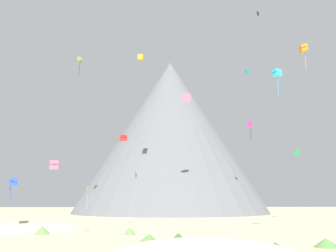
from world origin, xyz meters
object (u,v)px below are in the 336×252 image
(kite_blue_low, at_px, (14,182))
(bush_low_patch, at_px, (275,246))
(kite_cyan_mid, at_px, (277,73))
(kite_violet_low, at_px, (136,175))
(kite_rainbow_low, at_px, (54,165))
(kite_magenta_mid, at_px, (250,126))
(kite_gold_high, at_px, (141,57))
(kite_green_low, at_px, (297,152))
(kite_lime_high, at_px, (80,59))
(bush_near_left, at_px, (42,230))
(kite_teal_high, at_px, (247,71))
(bush_far_left, at_px, (178,238))
(bush_ridge_crest, at_px, (326,243))
(kite_red_mid, at_px, (123,138))
(kite_pink_high, at_px, (186,98))
(rock_massif, at_px, (171,140))
(bush_far_right, at_px, (130,231))
(kite_yellow_low, at_px, (87,190))
(kite_orange_high, at_px, (303,49))
(kite_black_high, at_px, (258,14))
(bush_near_right, at_px, (149,238))

(kite_blue_low, bearing_deg, bush_low_patch, -137.20)
(kite_cyan_mid, height_order, kite_violet_low, kite_cyan_mid)
(bush_low_patch, height_order, kite_rainbow_low, kite_rainbow_low)
(kite_magenta_mid, bearing_deg, kite_gold_high, -130.11)
(kite_violet_low, xyz_separation_m, kite_green_low, (30.71, -16.08, 3.27))
(kite_lime_high, bearing_deg, bush_near_left, 49.15)
(kite_teal_high, bearing_deg, bush_far_left, 39.63)
(bush_ridge_crest, xyz_separation_m, kite_red_mid, (-21.35, 30.69, 15.07))
(kite_magenta_mid, distance_m, kite_gold_high, 33.27)
(kite_pink_high, height_order, kite_cyan_mid, kite_pink_high)
(rock_massif, bearing_deg, kite_magenta_mid, -73.34)
(bush_near_left, bearing_deg, kite_red_mid, 59.44)
(bush_far_left, xyz_separation_m, kite_teal_high, (21.73, 46.52, 35.81))
(kite_teal_high, bearing_deg, kite_lime_high, -25.43)
(bush_ridge_crest, xyz_separation_m, kite_rainbow_low, (-30.53, 18.99, 8.97))
(bush_far_right, relative_size, kite_rainbow_low, 1.09)
(bush_ridge_crest, distance_m, bush_near_left, 34.09)
(bush_near_left, relative_size, kite_blue_low, 0.76)
(kite_violet_low, distance_m, kite_green_low, 34.81)
(rock_massif, height_order, kite_lime_high, rock_massif)
(rock_massif, bearing_deg, kite_yellow_low, -110.66)
(kite_red_mid, distance_m, kite_cyan_mid, 29.02)
(rock_massif, distance_m, kite_gold_high, 42.73)
(kite_violet_low, distance_m, kite_orange_high, 45.21)
(kite_cyan_mid, relative_size, kite_black_high, 5.48)
(kite_lime_high, distance_m, kite_green_low, 55.42)
(rock_massif, xyz_separation_m, kite_cyan_mid, (10.88, -76.10, -2.12))
(bush_far_left, bearing_deg, kite_black_high, 48.14)
(bush_ridge_crest, height_order, bush_far_right, bush_far_right)
(bush_far_right, relative_size, kite_orange_high, 0.27)
(bush_far_right, relative_size, kite_magenta_mid, 0.37)
(bush_near_left, relative_size, kite_lime_high, 0.47)
(kite_rainbow_low, bearing_deg, kite_magenta_mid, 112.98)
(rock_massif, bearing_deg, kite_red_mid, -101.82)
(rock_massif, distance_m, kite_cyan_mid, 76.90)
(kite_teal_high, height_order, kite_black_high, kite_teal_high)
(rock_massif, distance_m, kite_pink_high, 40.23)
(bush_near_right, xyz_separation_m, kite_blue_low, (-17.17, 6.89, 6.20))
(kite_teal_high, distance_m, kite_orange_high, 18.18)
(bush_near_left, xyz_separation_m, kite_cyan_mid, (32.87, 0.57, 22.48))
(kite_lime_high, bearing_deg, kite_yellow_low, 66.65)
(bush_far_left, height_order, kite_blue_low, kite_blue_low)
(kite_magenta_mid, distance_m, kite_blue_low, 52.19)
(kite_pink_high, relative_size, kite_rainbow_low, 1.87)
(bush_ridge_crest, relative_size, kite_black_high, 3.29)
(kite_yellow_low, xyz_separation_m, kite_blue_low, (-5.13, -25.84, 0.24))
(bush_far_right, height_order, kite_orange_high, kite_orange_high)
(kite_rainbow_low, distance_m, kite_orange_high, 54.95)
(bush_ridge_crest, height_order, kite_magenta_mid, kite_magenta_mid)
(bush_ridge_crest, xyz_separation_m, kite_blue_low, (-33.84, 12.53, 6.18))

